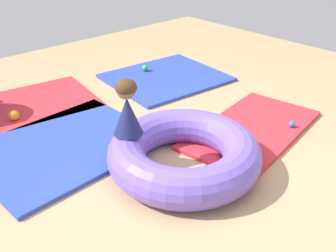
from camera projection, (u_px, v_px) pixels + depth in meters
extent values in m
plane|color=tan|center=(189.00, 172.00, 3.33)|extent=(8.00, 8.00, 0.00)
cube|color=red|center=(28.00, 105.00, 4.42)|extent=(1.60, 1.26, 0.04)
cube|color=red|center=(252.00, 129.00, 3.93)|extent=(1.68, 1.08, 0.04)
cube|color=#2D47B7|center=(166.00, 78.00, 5.16)|extent=(1.53, 1.37, 0.04)
cube|color=#2D47B7|center=(65.00, 146.00, 3.65)|extent=(1.64, 1.33, 0.04)
torus|color=#7056D1|center=(184.00, 153.00, 3.28)|extent=(1.30, 1.30, 0.32)
cone|color=navy|center=(128.00, 116.00, 3.18)|extent=(0.26, 0.26, 0.32)
sphere|color=#936647|center=(126.00, 89.00, 3.07)|extent=(0.16, 0.16, 0.16)
ellipsoid|color=#472D19|center=(126.00, 87.00, 3.06)|extent=(0.17, 0.17, 0.14)
sphere|color=blue|center=(292.00, 124.00, 3.92)|extent=(0.06, 0.06, 0.06)
sphere|color=orange|center=(14.00, 115.00, 4.04)|extent=(0.11, 0.11, 0.11)
sphere|color=green|center=(145.00, 68.00, 5.30)|extent=(0.09, 0.09, 0.09)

